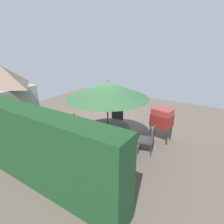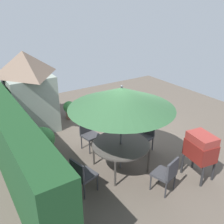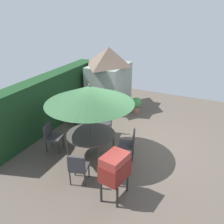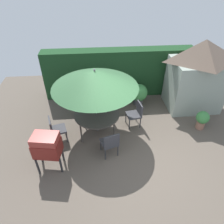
% 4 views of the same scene
% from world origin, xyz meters
% --- Properties ---
extents(ground_plane, '(11.00, 11.00, 0.00)m').
position_xyz_m(ground_plane, '(0.00, 0.00, 0.00)').
color(ground_plane, brown).
extents(hedge_backdrop, '(6.07, 0.62, 1.97)m').
position_xyz_m(hedge_backdrop, '(0.00, 3.50, 0.98)').
color(hedge_backdrop, '#193D1E').
rests_on(hedge_backdrop, ground).
extents(garden_shed, '(2.03, 1.54, 2.66)m').
position_xyz_m(garden_shed, '(2.77, 2.31, 1.36)').
color(garden_shed, gray).
rests_on(garden_shed, ground).
extents(patio_table, '(1.48, 1.48, 0.74)m').
position_xyz_m(patio_table, '(-0.98, 1.08, 0.69)').
color(patio_table, '#47423D').
rests_on(patio_table, ground).
extents(patio_umbrella, '(2.59, 2.59, 2.32)m').
position_xyz_m(patio_umbrella, '(-0.98, 1.08, 2.00)').
color(patio_umbrella, '#4C4C51').
rests_on(patio_umbrella, ground).
extents(bbq_grill, '(0.77, 0.61, 1.20)m').
position_xyz_m(bbq_grill, '(-2.33, -0.34, 0.85)').
color(bbq_grill, maroon).
rests_on(bbq_grill, ground).
extents(chair_near_shed, '(0.53, 0.53, 0.90)m').
position_xyz_m(chair_near_shed, '(0.37, 1.30, 0.52)').
color(chair_near_shed, '#38383D').
rests_on(chair_near_shed, ground).
extents(chair_far_side, '(0.55, 0.56, 0.90)m').
position_xyz_m(chair_far_side, '(-1.27, 2.36, 0.52)').
color(chair_far_side, '#38383D').
rests_on(chair_far_side, ground).
extents(chair_toward_hedge, '(0.57, 0.57, 0.90)m').
position_xyz_m(chair_toward_hedge, '(-2.30, 0.72, 0.52)').
color(chair_toward_hedge, '#38383D').
rests_on(chair_toward_hedge, ground).
extents(chair_toward_house, '(0.58, 0.58, 0.90)m').
position_xyz_m(chair_toward_house, '(-0.63, -0.04, 0.52)').
color(chair_toward_house, '#38383D').
rests_on(chair_toward_house, ground).
extents(potted_plant_by_shed, '(0.44, 0.44, 0.68)m').
position_xyz_m(potted_plant_by_shed, '(2.61, 0.92, 0.40)').
color(potted_plant_by_shed, '#936651').
rests_on(potted_plant_by_shed, ground).
extents(potted_plant_by_grill, '(0.68, 0.68, 0.88)m').
position_xyz_m(potted_plant_by_grill, '(0.72, 2.58, 0.50)').
color(potted_plant_by_grill, '#4C4C51').
rests_on(potted_plant_by_grill, ground).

